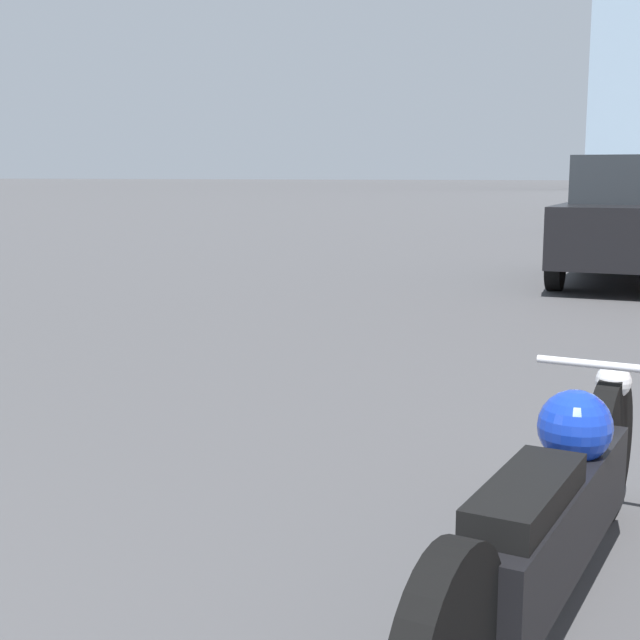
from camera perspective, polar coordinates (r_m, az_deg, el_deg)
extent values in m
cylinder|color=black|center=(4.30, 17.97, -7.83)|extent=(0.18, 0.66, 0.65)
cube|color=black|center=(3.33, 14.57, -12.41)|extent=(0.44, 1.59, 0.33)
sphere|color=#1433AD|center=(3.54, 16.01, -6.58)|extent=(0.28, 0.28, 0.28)
cube|color=black|center=(2.95, 13.11, -10.82)|extent=(0.30, 0.74, 0.10)
sphere|color=silver|center=(4.25, 18.27, -3.74)|extent=(0.16, 0.16, 0.16)
cylinder|color=silver|center=(4.09, 17.96, -2.80)|extent=(0.62, 0.11, 0.04)
cube|color=black|center=(13.63, 19.12, 5.44)|extent=(1.81, 4.51, 0.80)
cube|color=#23282D|center=(13.60, 19.28, 8.50)|extent=(1.50, 2.18, 0.66)
cylinder|color=black|center=(15.10, 16.36, 4.40)|extent=(0.22, 0.70, 0.69)
cylinder|color=black|center=(12.37, 14.84, 3.44)|extent=(0.22, 0.70, 0.69)
cylinder|color=black|center=(26.23, 18.64, 6.25)|extent=(0.23, 0.70, 0.69)
cylinder|color=black|center=(23.88, 18.59, 5.99)|extent=(0.23, 0.70, 0.69)
cylinder|color=black|center=(36.64, 19.17, 6.98)|extent=(0.21, 0.70, 0.70)
cylinder|color=black|center=(34.00, 18.92, 6.85)|extent=(0.21, 0.70, 0.70)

